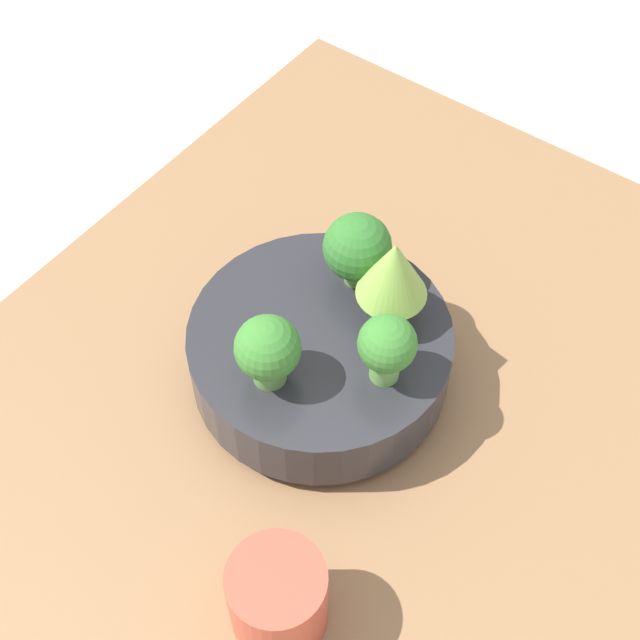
% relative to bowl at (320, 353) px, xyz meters
% --- Properties ---
extents(ground_plane, '(6.00, 6.00, 0.00)m').
position_rel_bowl_xyz_m(ground_plane, '(0.02, 0.02, -0.09)').
color(ground_plane, silver).
extents(table, '(0.91, 0.70, 0.04)m').
position_rel_bowl_xyz_m(table, '(0.02, 0.02, -0.07)').
color(table, olive).
rests_on(table, ground_plane).
extents(bowl, '(0.25, 0.25, 0.08)m').
position_rel_bowl_xyz_m(bowl, '(0.00, 0.00, 0.00)').
color(bowl, '#28282D').
rests_on(bowl, table).
extents(broccoli_floret_left, '(0.06, 0.06, 0.08)m').
position_rel_bowl_xyz_m(broccoli_floret_left, '(-0.07, -0.01, 0.08)').
color(broccoli_floret_left, '#609347').
rests_on(broccoli_floret_left, bowl).
extents(romanesco_piece_far, '(0.06, 0.06, 0.10)m').
position_rel_bowl_xyz_m(romanesco_piece_far, '(-0.05, 0.04, 0.10)').
color(romanesco_piece_far, '#609347').
rests_on(romanesco_piece_far, bowl).
extents(broccoli_floret_back, '(0.05, 0.05, 0.07)m').
position_rel_bowl_xyz_m(broccoli_floret_back, '(0.00, 0.07, 0.08)').
color(broccoli_floret_back, '#6BA34C').
rests_on(broccoli_floret_back, bowl).
extents(broccoli_floret_right, '(0.06, 0.06, 0.07)m').
position_rel_bowl_xyz_m(broccoli_floret_right, '(0.07, -0.01, 0.07)').
color(broccoli_floret_right, '#609347').
rests_on(broccoli_floret_right, bowl).
extents(cup, '(0.08, 0.08, 0.09)m').
position_rel_bowl_xyz_m(cup, '(0.21, 0.11, 0.00)').
color(cup, '#C64C38').
rests_on(cup, table).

